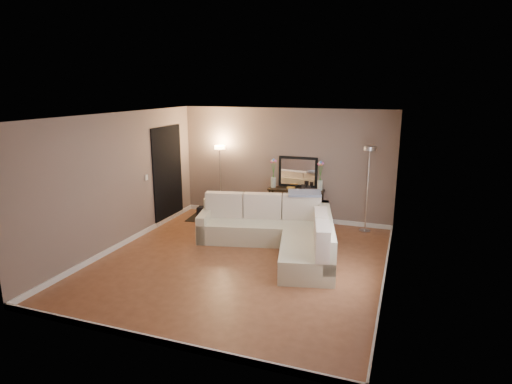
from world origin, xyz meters
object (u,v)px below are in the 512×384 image
(floor_lamp_lit, at_px, (220,166))
(console_table, at_px, (292,203))
(sectional_sofa, at_px, (280,231))
(floor_lamp_unlit, at_px, (369,172))

(floor_lamp_lit, bearing_deg, console_table, 1.50)
(console_table, bearing_deg, floor_lamp_lit, -178.50)
(sectional_sofa, xyz_separation_m, floor_lamp_unlit, (1.47, 1.54, 0.97))
(console_table, height_order, floor_lamp_lit, floor_lamp_lit)
(console_table, relative_size, floor_lamp_unlit, 0.69)
(floor_lamp_lit, xyz_separation_m, floor_lamp_unlit, (3.47, -0.10, 0.11))
(floor_lamp_unlit, bearing_deg, floor_lamp_lit, 178.32)
(sectional_sofa, xyz_separation_m, console_table, (-0.20, 1.69, 0.10))
(floor_lamp_unlit, bearing_deg, console_table, 174.94)
(sectional_sofa, height_order, floor_lamp_unlit, floor_lamp_unlit)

